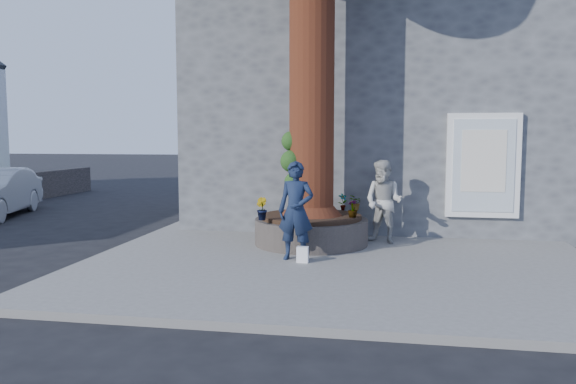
# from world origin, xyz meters

# --- Properties ---
(ground) EXTENTS (120.00, 120.00, 0.00)m
(ground) POSITION_xyz_m (0.00, 0.00, 0.00)
(ground) COLOR black
(ground) RESTS_ON ground
(pavement) EXTENTS (9.00, 8.00, 0.12)m
(pavement) POSITION_xyz_m (1.50, 1.00, 0.06)
(pavement) COLOR slate
(pavement) RESTS_ON ground
(yellow_line) EXTENTS (0.10, 30.00, 0.01)m
(yellow_line) POSITION_xyz_m (-3.05, 1.00, 0.00)
(yellow_line) COLOR yellow
(yellow_line) RESTS_ON ground
(stone_shop) EXTENTS (10.30, 8.30, 6.30)m
(stone_shop) POSITION_xyz_m (2.50, 7.20, 3.16)
(stone_shop) COLOR #4F5154
(stone_shop) RESTS_ON ground
(planter) EXTENTS (2.30, 2.30, 0.60)m
(planter) POSITION_xyz_m (0.80, 2.00, 0.41)
(planter) COLOR black
(planter) RESTS_ON pavement
(man) EXTENTS (0.69, 0.49, 1.76)m
(man) POSITION_xyz_m (0.73, 0.50, 1.00)
(man) COLOR #141F38
(man) RESTS_ON pavement
(woman) EXTENTS (1.04, 0.96, 1.71)m
(woman) POSITION_xyz_m (2.25, 2.39, 0.98)
(woman) COLOR #B7B6AF
(woman) RESTS_ON pavement
(shopping_bag) EXTENTS (0.20, 0.13, 0.28)m
(shopping_bag) POSITION_xyz_m (0.88, 0.29, 0.26)
(shopping_bag) COLOR white
(shopping_bag) RESTS_ON pavement
(plant_a) EXTENTS (0.23, 0.21, 0.37)m
(plant_a) POSITION_xyz_m (1.37, 2.85, 0.90)
(plant_a) COLOR gray
(plant_a) RESTS_ON planter
(plant_b) EXTENTS (0.33, 0.33, 0.43)m
(plant_b) POSITION_xyz_m (-0.05, 1.15, 0.94)
(plant_b) COLOR gray
(plant_b) RESTS_ON planter
(plant_c) EXTENTS (0.27, 0.27, 0.35)m
(plant_c) POSITION_xyz_m (1.65, 1.79, 0.89)
(plant_c) COLOR gray
(plant_c) RESTS_ON planter
(plant_d) EXTENTS (0.37, 0.39, 0.34)m
(plant_d) POSITION_xyz_m (1.65, 2.85, 0.89)
(plant_d) COLOR gray
(plant_d) RESTS_ON planter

